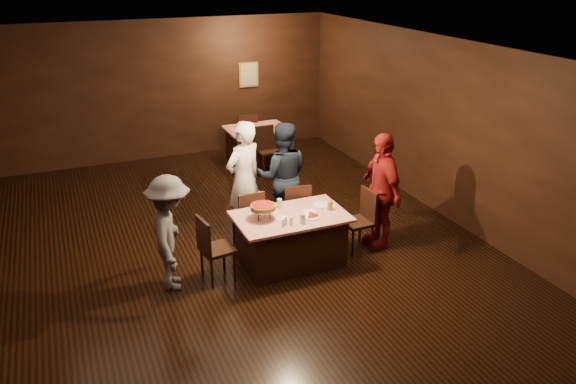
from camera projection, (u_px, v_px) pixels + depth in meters
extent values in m
plane|color=black|center=(222.00, 258.00, 8.40)|extent=(10.00, 10.00, 0.00)
cube|color=silver|center=(211.00, 55.00, 7.24)|extent=(8.00, 10.00, 0.04)
cube|color=black|center=(152.00, 91.00, 12.07)|extent=(8.00, 0.04, 3.00)
cube|color=black|center=(451.00, 132.00, 9.26)|extent=(0.04, 10.00, 3.00)
cube|color=tan|center=(249.00, 75.00, 12.76)|extent=(0.46, 0.03, 0.56)
cube|color=beige|center=(249.00, 75.00, 12.74)|extent=(0.38, 0.01, 0.48)
cube|color=#A30F0A|center=(291.00, 239.00, 8.14)|extent=(1.60, 1.00, 0.77)
cube|color=red|center=(256.00, 145.00, 12.26)|extent=(1.30, 0.90, 0.77)
cube|color=black|center=(247.00, 218.00, 8.60)|extent=(0.44, 0.44, 0.95)
cube|color=black|center=(295.00, 209.00, 8.89)|extent=(0.49, 0.49, 0.95)
cube|color=black|center=(217.00, 248.00, 7.71)|extent=(0.48, 0.48, 0.95)
cube|color=black|center=(357.00, 221.00, 8.50)|extent=(0.44, 0.44, 0.95)
cube|color=black|center=(268.00, 150.00, 11.63)|extent=(0.43, 0.43, 0.95)
cube|color=black|center=(247.00, 133.00, 12.73)|extent=(0.48, 0.48, 0.95)
imported|color=white|center=(244.00, 180.00, 8.78)|extent=(0.82, 0.70, 1.90)
imported|color=black|center=(282.00, 176.00, 9.07)|extent=(1.04, 0.92, 1.79)
imported|color=#5A595E|center=(170.00, 233.00, 7.41)|extent=(0.83, 1.15, 1.60)
imported|color=maroon|center=(381.00, 190.00, 8.50)|extent=(0.52, 1.09, 1.81)
cylinder|color=black|center=(261.00, 211.00, 7.95)|extent=(0.01, 0.01, 0.15)
cylinder|color=black|center=(258.00, 216.00, 7.79)|extent=(0.01, 0.01, 0.15)
cylinder|color=black|center=(270.00, 214.00, 7.85)|extent=(0.01, 0.01, 0.15)
cylinder|color=silver|center=(263.00, 209.00, 7.83)|extent=(0.38, 0.38, 0.01)
cylinder|color=#B27233|center=(263.00, 207.00, 7.82)|extent=(0.35, 0.35, 0.05)
cylinder|color=#A5140C|center=(263.00, 205.00, 7.81)|extent=(0.30, 0.30, 0.01)
cylinder|color=white|center=(312.00, 217.00, 7.92)|extent=(0.25, 0.25, 0.01)
cylinder|color=#B27233|center=(312.00, 215.00, 7.91)|extent=(0.18, 0.18, 0.04)
cylinder|color=#A5140C|center=(312.00, 214.00, 7.90)|extent=(0.14, 0.14, 0.01)
cylinder|color=white|center=(321.00, 205.00, 8.31)|extent=(0.25, 0.25, 0.01)
cylinder|color=silver|center=(303.00, 219.00, 7.73)|extent=(0.08, 0.08, 0.14)
cylinder|color=#BF7F26|center=(330.00, 205.00, 8.14)|extent=(0.08, 0.08, 0.14)
cylinder|color=silver|center=(279.00, 203.00, 8.20)|extent=(0.08, 0.08, 0.14)
cylinder|color=silver|center=(286.00, 222.00, 7.70)|extent=(0.04, 0.04, 0.08)
cylinder|color=silver|center=(286.00, 219.00, 7.68)|extent=(0.05, 0.05, 0.02)
cylinder|color=silver|center=(291.00, 223.00, 7.68)|extent=(0.04, 0.04, 0.08)
cylinder|color=silver|center=(291.00, 220.00, 7.66)|extent=(0.05, 0.05, 0.02)
cylinder|color=silver|center=(283.00, 224.00, 7.63)|extent=(0.04, 0.04, 0.08)
cylinder|color=silver|center=(283.00, 221.00, 7.62)|extent=(0.05, 0.05, 0.02)
cube|color=white|center=(310.00, 212.00, 8.10)|extent=(0.19, 0.19, 0.01)
cube|color=white|center=(282.00, 218.00, 7.89)|extent=(0.21, 0.21, 0.01)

